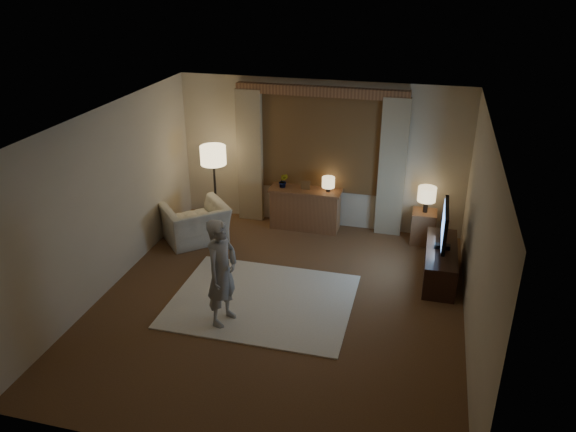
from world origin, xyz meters
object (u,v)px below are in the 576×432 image
(side_table, at_px, (423,227))
(tv_stand, at_px, (440,263))
(sideboard, at_px, (305,210))
(armchair, at_px, (196,223))
(person, at_px, (222,273))

(side_table, height_order, tv_stand, side_table)
(sideboard, bearing_deg, side_table, -1.39)
(armchair, height_order, side_table, armchair)
(tv_stand, bearing_deg, sideboard, 153.15)
(sideboard, relative_size, armchair, 1.19)
(sideboard, height_order, armchair, sideboard)
(tv_stand, height_order, person, person)
(armchair, distance_m, side_table, 3.84)
(side_table, relative_size, person, 0.38)
(sideboard, distance_m, side_table, 2.06)
(sideboard, xyz_separation_m, armchair, (-1.68, -0.97, -0.02))
(armchair, distance_m, person, 2.50)
(sideboard, xyz_separation_m, person, (-0.39, -3.07, 0.40))
(armchair, xyz_separation_m, tv_stand, (4.02, -0.22, -0.08))
(person, bearing_deg, armchair, 45.73)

